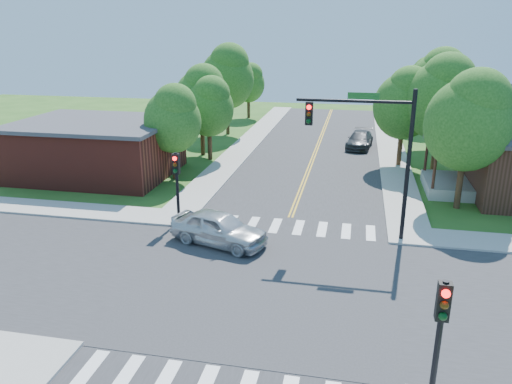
% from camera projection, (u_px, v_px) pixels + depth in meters
% --- Properties ---
extents(ground, '(100.00, 100.00, 0.00)m').
position_uv_depth(ground, '(265.00, 286.00, 19.79)').
color(ground, '#2A551A').
rests_on(ground, ground).
extents(road_ns, '(10.00, 90.00, 0.04)m').
position_uv_depth(road_ns, '(265.00, 285.00, 19.79)').
color(road_ns, '#2D2D30').
rests_on(road_ns, ground).
extents(road_ew, '(90.00, 10.00, 0.04)m').
position_uv_depth(road_ew, '(265.00, 285.00, 19.78)').
color(road_ew, '#2D2D30').
rests_on(road_ew, ground).
extents(intersection_patch, '(10.20, 10.20, 0.06)m').
position_uv_depth(intersection_patch, '(265.00, 286.00, 19.79)').
color(intersection_patch, '#2D2D30').
rests_on(intersection_patch, ground).
extents(sidewalk_nw, '(40.00, 40.00, 0.14)m').
position_uv_depth(sidewalk_nw, '(97.00, 162.00, 37.48)').
color(sidewalk_nw, '#9E9B93').
rests_on(sidewalk_nw, ground).
extents(crosswalk_north, '(8.85, 2.00, 0.01)m').
position_uv_depth(crosswalk_north, '(287.00, 226.00, 25.54)').
color(crosswalk_north, white).
rests_on(crosswalk_north, ground).
extents(centerline, '(0.30, 90.00, 0.01)m').
position_uv_depth(centerline, '(265.00, 285.00, 19.78)').
color(centerline, gold).
rests_on(centerline, ground).
extents(signal_mast_ne, '(5.30, 0.42, 7.20)m').
position_uv_depth(signal_mast_ne, '(372.00, 140.00, 22.71)').
color(signal_mast_ne, black).
rests_on(signal_mast_ne, ground).
extents(signal_pole_se, '(0.34, 0.42, 3.80)m').
position_uv_depth(signal_pole_se, '(441.00, 321.00, 12.66)').
color(signal_pole_se, black).
rests_on(signal_pole_se, ground).
extents(signal_pole_nw, '(0.34, 0.42, 3.80)m').
position_uv_depth(signal_pole_nw, '(176.00, 175.00, 25.20)').
color(signal_pole_nw, black).
rests_on(signal_pole_nw, ground).
extents(building_nw, '(10.40, 8.40, 3.73)m').
position_uv_depth(building_nw, '(97.00, 148.00, 34.17)').
color(building_nw, maroon).
rests_on(building_nw, ground).
extents(tree_e_a, '(4.60, 4.37, 7.83)m').
position_uv_depth(tree_e_a, '(470.00, 118.00, 26.60)').
color(tree_e_a, '#382314').
rests_on(tree_e_a, ground).
extents(tree_e_b, '(4.86, 4.61, 8.25)m').
position_uv_depth(tree_e_b, '(443.00, 95.00, 33.42)').
color(tree_e_b, '#382314').
rests_on(tree_e_b, ground).
extents(tree_e_c, '(4.90, 4.65, 8.32)m').
position_uv_depth(tree_e_c, '(439.00, 83.00, 40.34)').
color(tree_e_c, '#382314').
rests_on(tree_e_c, ground).
extents(tree_e_d, '(4.19, 3.98, 7.11)m').
position_uv_depth(tree_e_d, '(425.00, 82.00, 48.60)').
color(tree_e_d, '#382314').
rests_on(tree_e_d, ground).
extents(tree_w_a, '(3.77, 3.58, 6.40)m').
position_uv_depth(tree_w_a, '(173.00, 117.00, 32.38)').
color(tree_w_a, '#382314').
rests_on(tree_w_a, ground).
extents(tree_w_b, '(4.22, 4.01, 7.18)m').
position_uv_depth(tree_w_b, '(202.00, 96.00, 38.47)').
color(tree_w_b, '#382314').
rests_on(tree_w_b, ground).
extents(tree_w_c, '(4.98, 4.73, 8.46)m').
position_uv_depth(tree_w_c, '(228.00, 75.00, 45.93)').
color(tree_w_c, '#382314').
rests_on(tree_w_c, ground).
extents(tree_w_d, '(3.59, 3.41, 6.10)m').
position_uv_depth(tree_w_d, '(249.00, 82.00, 54.98)').
color(tree_w_d, '#382314').
rests_on(tree_w_d, ground).
extents(tree_house, '(4.28, 4.06, 7.27)m').
position_uv_depth(tree_house, '(405.00, 102.00, 35.10)').
color(tree_house, '#382314').
rests_on(tree_house, ground).
extents(tree_bldg, '(3.78, 3.59, 6.42)m').
position_uv_depth(tree_bldg, '(209.00, 105.00, 37.27)').
color(tree_bldg, '#382314').
rests_on(tree_bldg, ground).
extents(car_silver, '(4.55, 5.76, 1.60)m').
position_uv_depth(car_silver, '(219.00, 229.00, 23.29)').
color(car_silver, silver).
rests_on(car_silver, ground).
extents(car_dgrey, '(3.05, 5.13, 1.35)m').
position_uv_depth(car_dgrey, '(360.00, 140.00, 42.01)').
color(car_dgrey, '#313437').
rests_on(car_dgrey, ground).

